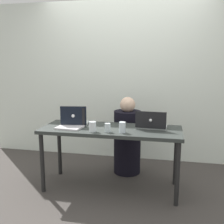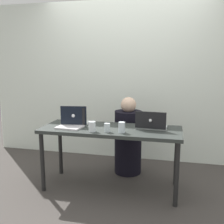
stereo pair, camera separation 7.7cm
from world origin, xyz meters
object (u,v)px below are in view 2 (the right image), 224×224
Objects in this scene: water_glass_left at (92,127)px; water_glass_right at (122,128)px; person_at_center at (128,140)px; laptop_back_left at (75,120)px; water_glass_center at (108,128)px; laptop_back_right at (151,125)px; laptop_front_left at (71,123)px.

water_glass_right is at bearing 5.80° from water_glass_left.
person_at_center reaches higher than laptop_back_left.
water_glass_center is 0.16m from water_glass_right.
laptop_back_right is 0.69m from water_glass_left.
laptop_front_left is (-0.93, -0.14, 0.00)m from laptop_back_right.
water_glass_right is (0.33, 0.03, 0.00)m from water_glass_left.
water_glass_right is at bearing 43.08° from laptop_back_right.
water_glass_center is (0.47, -0.12, -0.01)m from laptop_front_left.
water_glass_center is 0.82× the size of water_glass_right.
water_glass_left is (-0.63, -0.28, 0.00)m from laptop_back_right.
laptop_back_left reaches higher than water_glass_left.
laptop_front_left reaches higher than laptop_back_right.
water_glass_right is at bearing 90.85° from person_at_center.
person_at_center is 0.75m from water_glass_right.
laptop_front_left is at bearing 154.44° from water_glass_left.
person_at_center reaches higher than laptop_back_right.
water_glass_left is at bearing -19.70° from laptop_front_left.
laptop_back_right reaches higher than water_glass_right.
person_at_center is 9.24× the size of water_glass_left.
laptop_back_left reaches higher than water_glass_center.
water_glass_right is (0.63, -0.11, 0.00)m from laptop_front_left.
laptop_front_left is at bearing 41.07° from person_at_center.
laptop_back_left is at bearing 152.43° from water_glass_center.
water_glass_left is 0.96× the size of water_glass_right.
laptop_front_left is at bearing 11.59° from laptop_back_right.
laptop_front_left is (-0.59, -0.56, 0.33)m from person_at_center.
person_at_center is 8.91× the size of water_glass_right.
laptop_back_left is at bearing 138.14° from water_glass_left.
water_glass_left is (0.30, -0.27, -0.00)m from laptop_back_left.
laptop_back_right is 0.94m from laptop_front_left.
laptop_back_left is (-0.59, -0.44, 0.33)m from person_at_center.
laptop_back_left is (-0.93, -0.01, 0.01)m from laptop_back_right.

